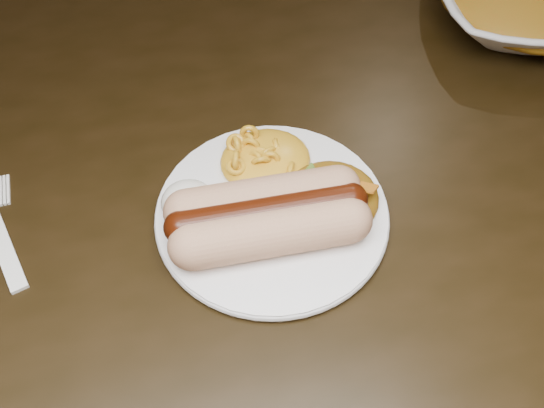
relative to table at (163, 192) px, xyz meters
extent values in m
plane|color=#603016|center=(0.00, 0.00, -0.66)|extent=(4.00, 4.00, 0.00)
cube|color=black|center=(0.00, 0.00, 0.07)|extent=(1.60, 0.90, 0.04)
cylinder|color=black|center=(0.72, 0.37, -0.30)|extent=(0.07, 0.07, 0.71)
cylinder|color=white|center=(0.09, -0.13, 0.10)|extent=(0.26, 0.26, 0.01)
cylinder|color=#D9AE82|center=(0.08, -0.16, 0.12)|extent=(0.14, 0.05, 0.04)
cylinder|color=#D9AE82|center=(0.08, -0.13, 0.12)|extent=(0.14, 0.05, 0.04)
cylinder|color=#360A04|center=(0.08, -0.15, 0.13)|extent=(0.15, 0.04, 0.03)
ellipsoid|color=gold|center=(0.10, -0.07, 0.12)|extent=(0.09, 0.08, 0.03)
ellipsoid|color=white|center=(0.02, -0.11, 0.12)|extent=(0.05, 0.05, 0.03)
ellipsoid|color=#BC3408|center=(0.15, -0.13, 0.12)|extent=(0.09, 0.08, 0.04)
cube|color=white|center=(-0.14, -0.10, 0.09)|extent=(0.06, 0.14, 0.00)
camera|label=1|loc=(0.01, -0.45, 0.57)|focal=42.00mm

